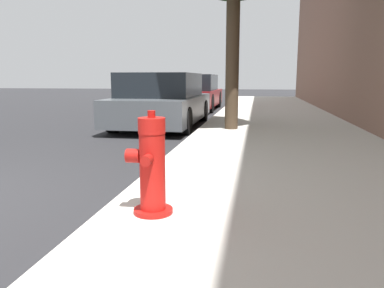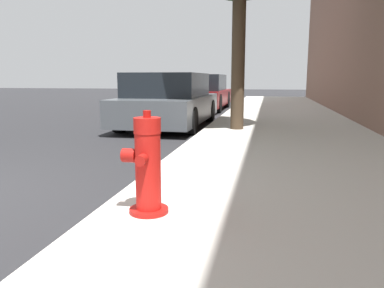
{
  "view_description": "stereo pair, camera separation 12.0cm",
  "coord_description": "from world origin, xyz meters",
  "views": [
    {
      "loc": [
        3.23,
        -2.75,
        1.19
      ],
      "look_at": [
        2.54,
        1.16,
        0.5
      ],
      "focal_mm": 35.0,
      "sensor_mm": 36.0,
      "label": 1
    },
    {
      "loc": [
        3.34,
        -2.73,
        1.19
      ],
      "look_at": [
        2.54,
        1.16,
        0.5
      ],
      "focal_mm": 35.0,
      "sensor_mm": 36.0,
      "label": 2
    }
  ],
  "objects": [
    {
      "name": "parked_car_mid",
      "position": [
        0.81,
        11.57,
        0.65
      ],
      "size": [
        1.79,
        4.27,
        1.34
      ],
      "color": "maroon",
      "rests_on": "ground_plane"
    },
    {
      "name": "fire_hydrant",
      "position": [
        2.44,
        -0.04,
        0.52
      ],
      "size": [
        0.36,
        0.37,
        0.81
      ],
      "color": "#A91511",
      "rests_on": "sidewalk_slab"
    },
    {
      "name": "parked_car_near",
      "position": [
        0.9,
        6.33,
        0.64
      ],
      "size": [
        1.85,
        4.21,
        1.32
      ],
      "color": "#4C5156",
      "rests_on": "ground_plane"
    },
    {
      "name": "sidewalk_slab",
      "position": [
        3.71,
        0.0,
        0.07
      ],
      "size": [
        3.41,
        40.0,
        0.15
      ],
      "color": "beige",
      "rests_on": "ground_plane"
    }
  ]
}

